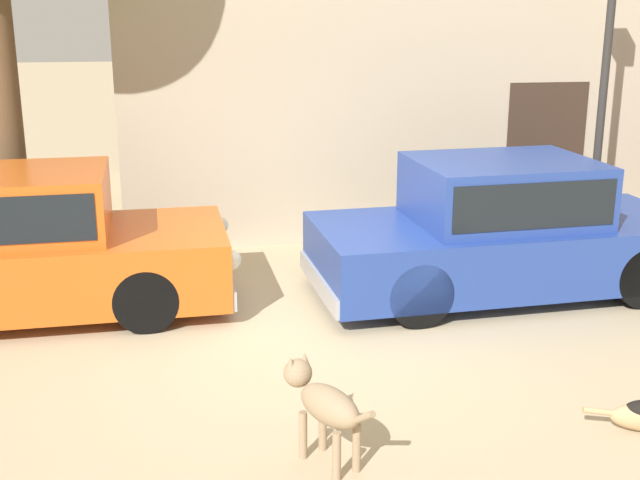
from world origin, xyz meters
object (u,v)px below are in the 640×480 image
object	(u,v)px
parked_sedan_second	(503,228)
street_lamp	(606,61)
parked_sedan_nearest	(16,246)
stray_dog_spotted	(323,402)

from	to	relation	value
parked_sedan_second	street_lamp	bearing A→B (deg)	28.94
parked_sedan_second	parked_sedan_nearest	bearing A→B (deg)	174.75
parked_sedan_nearest	parked_sedan_second	size ratio (longest dim) A/B	1.01
parked_sedan_nearest	stray_dog_spotted	bearing A→B (deg)	-54.12
parked_sedan_nearest	stray_dog_spotted	distance (m)	4.25
parked_sedan_nearest	street_lamp	xyz separation A→B (m)	(6.72, 0.93, 1.71)
street_lamp	stray_dog_spotted	bearing A→B (deg)	-133.83
parked_sedan_second	stray_dog_spotted	xyz separation A→B (m)	(-2.50, -3.21, -0.28)
stray_dog_spotted	street_lamp	world-z (taller)	street_lamp
stray_dog_spotted	parked_sedan_nearest	bearing A→B (deg)	8.38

